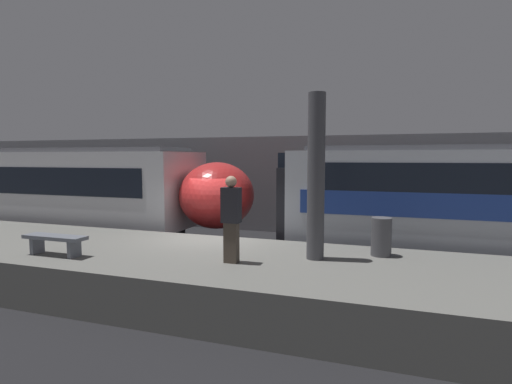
# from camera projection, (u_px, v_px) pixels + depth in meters

# --- Properties ---
(ground_plane) EXTENTS (120.00, 120.00, 0.00)m
(ground_plane) POSITION_uv_depth(u_px,v_px,m) (213.00, 269.00, 11.20)
(ground_plane) COLOR black
(platform) EXTENTS (40.00, 4.05, 0.97)m
(platform) POSITION_uv_depth(u_px,v_px,m) (176.00, 272.00, 9.25)
(platform) COLOR slate
(platform) RESTS_ON ground
(station_rear_barrier) EXTENTS (50.00, 0.15, 4.00)m
(station_rear_barrier) POSITION_uv_depth(u_px,v_px,m) (274.00, 185.00, 16.70)
(station_rear_barrier) COLOR gray
(station_rear_barrier) RESTS_ON ground
(support_pillar_near) EXTENTS (0.37, 0.37, 3.52)m
(support_pillar_near) POSITION_uv_depth(u_px,v_px,m) (316.00, 177.00, 8.42)
(support_pillar_near) COLOR #47474C
(support_pillar_near) RESTS_ON platform
(person_waiting) EXTENTS (0.38, 0.24, 1.80)m
(person_waiting) POSITION_uv_depth(u_px,v_px,m) (231.00, 217.00, 8.18)
(person_waiting) COLOR #473D33
(person_waiting) RESTS_ON platform
(platform_bench) EXTENTS (1.50, 0.40, 0.45)m
(platform_bench) POSITION_uv_depth(u_px,v_px,m) (55.00, 240.00, 8.83)
(platform_bench) COLOR slate
(platform_bench) RESTS_ON platform
(trash_bin) EXTENTS (0.44, 0.44, 0.85)m
(trash_bin) POSITION_uv_depth(u_px,v_px,m) (381.00, 237.00, 8.80)
(trash_bin) COLOR #4C4C51
(trash_bin) RESTS_ON platform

